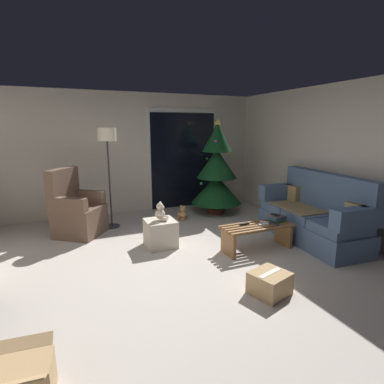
# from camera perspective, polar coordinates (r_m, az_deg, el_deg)

# --- Properties ---
(ground_plane) EXTENTS (7.00, 7.00, 0.00)m
(ground_plane) POSITION_cam_1_polar(r_m,az_deg,el_deg) (4.01, -1.34, -14.45)
(ground_plane) COLOR #BCB2A8
(wall_back) EXTENTS (5.72, 0.12, 2.50)m
(wall_back) POSITION_cam_1_polar(r_m,az_deg,el_deg) (6.55, -11.54, 7.18)
(wall_back) COLOR beige
(wall_back) RESTS_ON ground
(wall_right) EXTENTS (0.12, 6.00, 2.50)m
(wall_right) POSITION_cam_1_polar(r_m,az_deg,el_deg) (5.38, 28.25, 4.91)
(wall_right) COLOR beige
(wall_right) RESTS_ON ground
(patio_door_frame) EXTENTS (1.60, 0.02, 2.20)m
(patio_door_frame) POSITION_cam_1_polar(r_m,az_deg,el_deg) (6.83, -1.71, 6.35)
(patio_door_frame) COLOR silver
(patio_door_frame) RESTS_ON ground
(patio_door_glass) EXTENTS (1.50, 0.02, 2.10)m
(patio_door_glass) POSITION_cam_1_polar(r_m,az_deg,el_deg) (6.81, -1.65, 5.92)
(patio_door_glass) COLOR black
(patio_door_glass) RESTS_ON ground
(couch) EXTENTS (0.93, 1.99, 1.08)m
(couch) POSITION_cam_1_polar(r_m,az_deg,el_deg) (5.25, 22.13, -4.18)
(couch) COLOR slate
(couch) RESTS_ON ground
(coffee_table) EXTENTS (1.10, 0.40, 0.39)m
(coffee_table) POSITION_cam_1_polar(r_m,az_deg,el_deg) (4.61, 12.26, -7.62)
(coffee_table) COLOR olive
(coffee_table) RESTS_ON ground
(remote_white) EXTENTS (0.16, 0.05, 0.02)m
(remote_white) POSITION_cam_1_polar(r_m,az_deg,el_deg) (4.57, 13.42, -6.01)
(remote_white) COLOR silver
(remote_white) RESTS_ON coffee_table
(remote_black) EXTENTS (0.16, 0.06, 0.02)m
(remote_black) POSITION_cam_1_polar(r_m,az_deg,el_deg) (4.54, 9.88, -5.96)
(remote_black) COLOR black
(remote_black) RESTS_ON coffee_table
(remote_graphite) EXTENTS (0.13, 0.15, 0.02)m
(remote_graphite) POSITION_cam_1_polar(r_m,az_deg,el_deg) (4.63, 15.28, -5.89)
(remote_graphite) COLOR #333338
(remote_graphite) RESTS_ON coffee_table
(remote_silver) EXTENTS (0.12, 0.16, 0.02)m
(remote_silver) POSITION_cam_1_polar(r_m,az_deg,el_deg) (4.67, 13.71, -5.61)
(remote_silver) COLOR #ADADB2
(remote_silver) RESTS_ON coffee_table
(book_stack) EXTENTS (0.28, 0.22, 0.09)m
(book_stack) POSITION_cam_1_polar(r_m,az_deg,el_deg) (4.81, 15.82, -4.74)
(book_stack) COLOR #337042
(book_stack) RESTS_ON coffee_table
(cell_phone) EXTENTS (0.08, 0.15, 0.01)m
(cell_phone) POSITION_cam_1_polar(r_m,az_deg,el_deg) (4.79, 15.53, -4.18)
(cell_phone) COLOR black
(cell_phone) RESTS_ON book_stack
(christmas_tree) EXTENTS (1.05, 1.05, 1.96)m
(christmas_tree) POSITION_cam_1_polar(r_m,az_deg,el_deg) (6.30, 4.69, 3.73)
(christmas_tree) COLOR #4C1E19
(christmas_tree) RESTS_ON ground
(armchair) EXTENTS (0.96, 0.96, 1.13)m
(armchair) POSITION_cam_1_polar(r_m,az_deg,el_deg) (5.44, -21.04, -3.50)
(armchair) COLOR brown
(armchair) RESTS_ON ground
(floor_lamp) EXTENTS (0.32, 0.32, 1.78)m
(floor_lamp) POSITION_cam_1_polar(r_m,az_deg,el_deg) (5.48, -15.76, 8.71)
(floor_lamp) COLOR #2D2D30
(floor_lamp) RESTS_ON ground
(ottoman) EXTENTS (0.44, 0.44, 0.41)m
(ottoman) POSITION_cam_1_polar(r_m,az_deg,el_deg) (4.67, -5.99, -7.77)
(ottoman) COLOR beige
(ottoman) RESTS_ON ground
(teddy_bear_cream) EXTENTS (0.22, 0.21, 0.29)m
(teddy_bear_cream) POSITION_cam_1_polar(r_m,az_deg,el_deg) (4.57, -5.95, -3.91)
(teddy_bear_cream) COLOR beige
(teddy_bear_cream) RESTS_ON ottoman
(teddy_bear_honey_by_tree) EXTENTS (0.22, 0.21, 0.29)m
(teddy_bear_honey_by_tree) POSITION_cam_1_polar(r_m,az_deg,el_deg) (5.98, -1.83, -4.08)
(teddy_bear_honey_by_tree) COLOR tan
(teddy_bear_honey_by_tree) RESTS_ON ground
(cardboard_box_open_near_shelf) EXTENTS (0.46, 0.49, 0.34)m
(cardboard_box_open_near_shelf) POSITION_cam_1_polar(r_m,az_deg,el_deg) (2.61, -30.11, -28.95)
(cardboard_box_open_near_shelf) COLOR tan
(cardboard_box_open_near_shelf) RESTS_ON ground
(cardboard_box_taped_mid_floor) EXTENTS (0.47, 0.45, 0.25)m
(cardboard_box_taped_mid_floor) POSITION_cam_1_polar(r_m,az_deg,el_deg) (3.56, 14.50, -16.35)
(cardboard_box_taped_mid_floor) COLOR tan
(cardboard_box_taped_mid_floor) RESTS_ON ground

